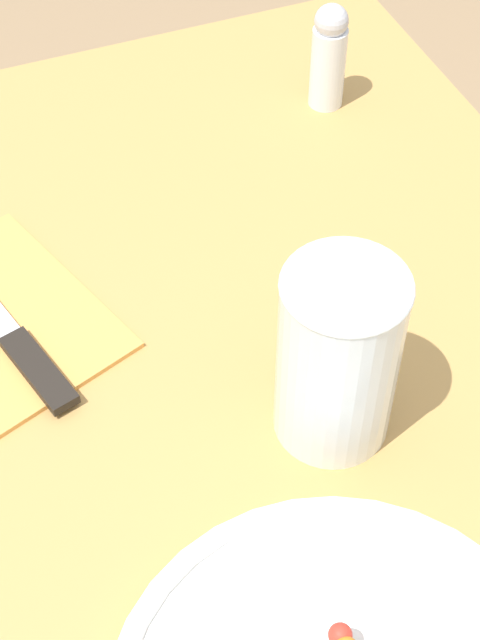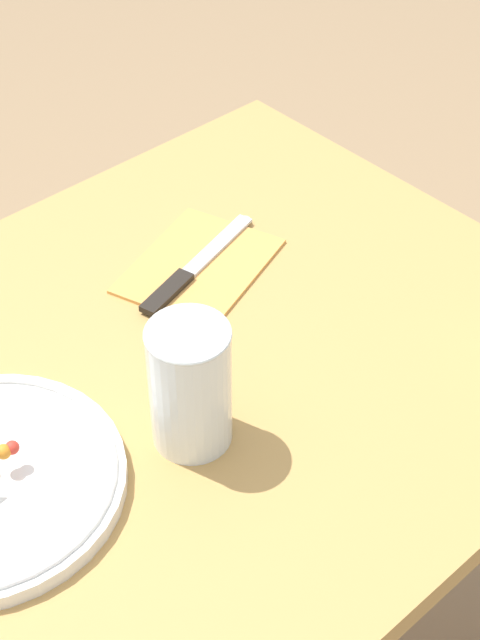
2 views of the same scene
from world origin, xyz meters
name	(u,v)px [view 2 (image 2 of 2)]	position (x,y,z in m)	size (l,w,h in m)	color
dining_table	(128,487)	(0.00, 0.00, 0.58)	(0.97, 0.66, 0.71)	tan
milk_glass	(190,389)	(0.03, -0.07, 0.77)	(0.07, 0.07, 0.13)	white
napkin_folded	(199,266)	(0.19, 0.11, 0.71)	(0.20, 0.18, 0.00)	#E59E4C
butter_knife	(194,267)	(0.18, 0.10, 0.71)	(0.20, 0.07, 0.01)	black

